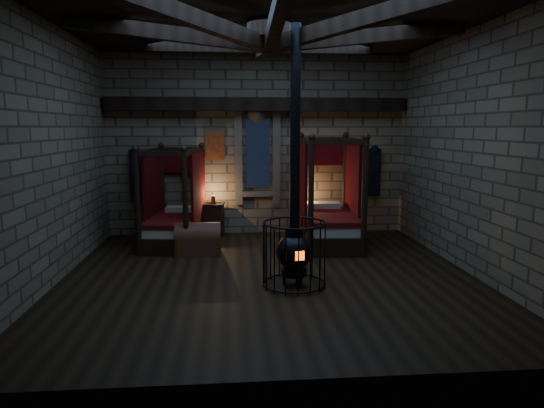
{
  "coord_description": "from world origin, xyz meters",
  "views": [
    {
      "loc": [
        -0.64,
        -8.02,
        2.52
      ],
      "look_at": [
        0.1,
        0.6,
        1.15
      ],
      "focal_mm": 32.0,
      "sensor_mm": 36.0,
      "label": 1
    }
  ],
  "objects": [
    {
      "name": "nightstand_right",
      "position": [
        1.07,
        3.11,
        0.36
      ],
      "size": [
        0.52,
        0.51,
        0.77
      ],
      "rotation": [
        0.0,
        0.0,
        -0.22
      ],
      "color": "black",
      "rests_on": "ground"
    },
    {
      "name": "trunk_right",
      "position": [
        1.38,
        1.53,
        0.25
      ],
      "size": [
        0.87,
        0.72,
        0.55
      ],
      "rotation": [
        0.0,
        0.0,
        0.38
      ],
      "color": "brown",
      "rests_on": "ground"
    },
    {
      "name": "nightstand_left",
      "position": [
        -1.05,
        3.13,
        0.41
      ],
      "size": [
        0.56,
        0.54,
        0.97
      ],
      "rotation": [
        0.0,
        0.0,
        -0.15
      ],
      "color": "black",
      "rests_on": "ground"
    },
    {
      "name": "trunk_left",
      "position": [
        -1.3,
        1.55,
        0.29
      ],
      "size": [
        0.9,
        0.57,
        0.66
      ],
      "rotation": [
        0.0,
        0.0,
        0.0
      ],
      "color": "brown",
      "rests_on": "ground"
    },
    {
      "name": "bed_right",
      "position": [
        1.47,
        2.21,
        0.57
      ],
      "size": [
        1.27,
        2.26,
        2.3
      ],
      "rotation": [
        0.0,
        0.0,
        -0.05
      ],
      "color": "black",
      "rests_on": "ground"
    },
    {
      "name": "bed_left",
      "position": [
        -1.87,
        2.47,
        0.51
      ],
      "size": [
        1.28,
        2.09,
        2.07
      ],
      "rotation": [
        0.0,
        0.0,
        -0.12
      ],
      "color": "black",
      "rests_on": "ground"
    },
    {
      "name": "room",
      "position": [
        -0.0,
        0.09,
        3.74
      ],
      "size": [
        7.02,
        7.02,
        4.29
      ],
      "color": "black",
      "rests_on": "ground"
    },
    {
      "name": "stove",
      "position": [
        0.36,
        -0.57,
        0.63
      ],
      "size": [
        1.02,
        1.02,
        4.05
      ],
      "rotation": [
        0.0,
        0.0,
        0.18
      ],
      "color": "black",
      "rests_on": "ground"
    }
  ]
}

